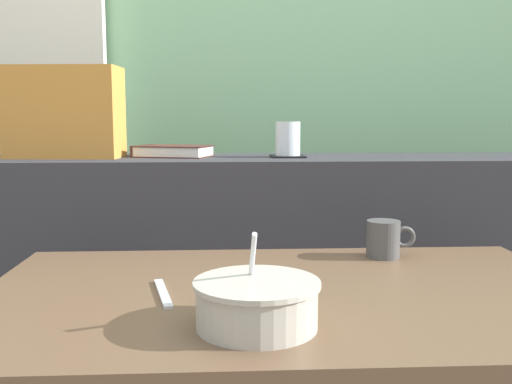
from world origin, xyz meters
The scene contains 11 objects.
outdoor_backdrop centered at (0.00, 1.20, 1.40)m, with size 4.80×0.08×2.80m, color #7AAD7F.
curtain_left_panel centered at (-0.84, 1.10, 1.25)m, with size 0.56×0.06×2.50m, color beige.
dark_console_ledge centered at (0.00, 0.55, 0.44)m, with size 2.80×0.38×0.89m, color #2D2D33.
breakfast_table centered at (0.01, -0.11, 0.58)m, with size 1.14×0.68×0.68m.
coaster_square centered at (0.08, 0.54, 0.89)m, with size 0.10×0.10×0.01m, color black.
juice_glass centered at (0.08, 0.54, 0.94)m, with size 0.07×0.07×0.10m.
closed_book centered at (-0.26, 0.58, 0.90)m, with size 0.25×0.20×0.03m.
throw_pillow centered at (-0.57, 0.55, 1.02)m, with size 0.32×0.14×0.26m, color #D18938.
soup_bowl centered at (-0.06, -0.30, 0.72)m, with size 0.19×0.19×0.15m.
fork_utensil centered at (-0.22, -0.13, 0.69)m, with size 0.02×0.17×0.01m, color silver.
ceramic_mug centered at (0.26, 0.13, 0.73)m, with size 0.11×0.08×0.08m.
Camera 1 is at (-0.11, -1.14, 1.00)m, focal length 40.38 mm.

